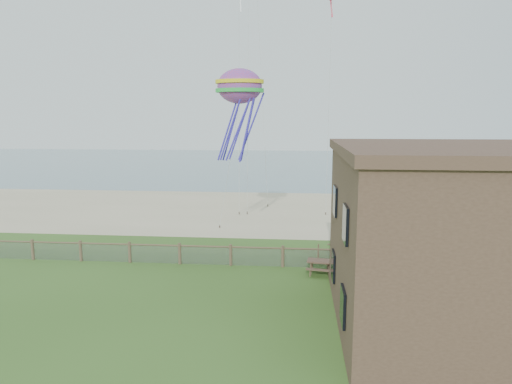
% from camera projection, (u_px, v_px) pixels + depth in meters
% --- Properties ---
extents(ground, '(160.00, 160.00, 0.00)m').
position_uv_depth(ground, '(211.00, 308.00, 20.45)').
color(ground, '#34521C').
rests_on(ground, ground).
extents(sand_beach, '(72.00, 20.00, 0.02)m').
position_uv_depth(sand_beach, '(256.00, 210.00, 42.07)').
color(sand_beach, tan).
rests_on(sand_beach, ground).
extents(ocean, '(160.00, 68.00, 0.02)m').
position_uv_depth(ocean, '(277.00, 163.00, 85.32)').
color(ocean, slate).
rests_on(ocean, ground).
extents(chainlink_fence, '(36.20, 0.20, 1.25)m').
position_uv_depth(chainlink_fence, '(231.00, 256.00, 26.26)').
color(chainlink_fence, '#4E382C').
rests_on(chainlink_fence, ground).
extents(motel_deck, '(15.00, 2.00, 0.50)m').
position_uv_depth(motel_deck, '(471.00, 274.00, 24.16)').
color(motel_deck, brown).
rests_on(motel_deck, ground).
extents(picnic_table, '(2.18, 1.77, 0.84)m').
position_uv_depth(picnic_table, '(326.00, 267.00, 24.82)').
color(picnic_table, brown).
rests_on(picnic_table, ground).
extents(octopus_kite, '(3.33, 2.38, 6.76)m').
position_uv_depth(octopus_kite, '(240.00, 112.00, 30.78)').
color(octopus_kite, '#FF2841').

